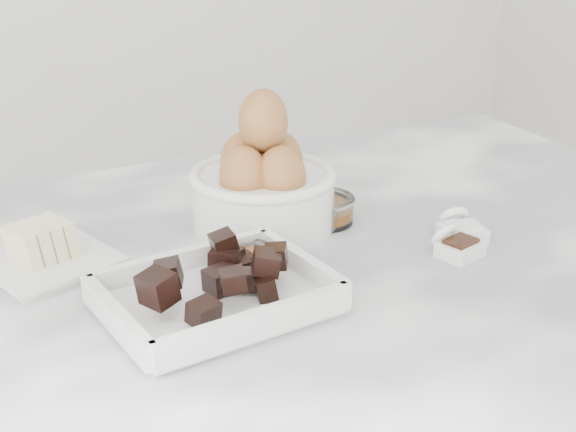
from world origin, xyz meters
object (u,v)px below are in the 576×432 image
(honey_bowl, at_px, (323,209))
(butter_plate, at_px, (44,253))
(chocolate_dish, at_px, (216,288))
(salt_spoon, at_px, (460,229))
(egg_bowl, at_px, (263,183))
(vanilla_spoon, at_px, (456,245))
(zest_bowl, at_px, (244,260))
(sugar_ramekin, at_px, (291,209))

(honey_bowl, bearing_deg, butter_plate, 177.27)
(chocolate_dish, xyz_separation_m, salt_spoon, (0.32, 0.03, -0.01))
(butter_plate, xyz_separation_m, egg_bowl, (0.27, 0.01, 0.04))
(honey_bowl, relative_size, vanilla_spoon, 1.20)
(zest_bowl, xyz_separation_m, salt_spoon, (0.27, -0.03, -0.00))
(egg_bowl, distance_m, vanilla_spoon, 0.24)
(egg_bowl, height_order, honey_bowl, egg_bowl)
(butter_plate, xyz_separation_m, sugar_ramekin, (0.29, -0.02, 0.01))
(salt_spoon, bearing_deg, sugar_ramekin, 145.18)
(egg_bowl, bearing_deg, chocolate_dish, -126.93)
(egg_bowl, distance_m, salt_spoon, 0.24)
(butter_plate, xyz_separation_m, vanilla_spoon, (0.43, -0.17, -0.01))
(chocolate_dish, xyz_separation_m, egg_bowl, (0.13, 0.17, 0.03))
(butter_plate, bearing_deg, vanilla_spoon, -21.45)
(sugar_ramekin, relative_size, zest_bowl, 1.20)
(chocolate_dish, height_order, salt_spoon, chocolate_dish)
(zest_bowl, height_order, salt_spoon, salt_spoon)
(chocolate_dish, distance_m, zest_bowl, 0.08)
(chocolate_dish, bearing_deg, vanilla_spoon, -0.25)
(chocolate_dish, bearing_deg, honey_bowl, 36.74)
(egg_bowl, bearing_deg, butter_plate, -178.86)
(vanilla_spoon, bearing_deg, sugar_ramekin, 132.06)
(chocolate_dish, distance_m, salt_spoon, 0.33)
(zest_bowl, height_order, vanilla_spoon, vanilla_spoon)
(butter_plate, height_order, sugar_ramekin, butter_plate)
(egg_bowl, distance_m, zest_bowl, 0.14)
(chocolate_dish, xyz_separation_m, zest_bowl, (0.06, 0.06, -0.01))
(honey_bowl, bearing_deg, salt_spoon, -44.13)
(chocolate_dish, distance_m, sugar_ramekin, 0.22)
(vanilla_spoon, height_order, salt_spoon, salt_spoon)
(chocolate_dish, relative_size, zest_bowl, 3.55)
(vanilla_spoon, distance_m, salt_spoon, 0.05)
(sugar_ramekin, bearing_deg, salt_spoon, -34.82)
(egg_bowl, height_order, salt_spoon, egg_bowl)
(chocolate_dish, height_order, egg_bowl, egg_bowl)
(butter_plate, relative_size, salt_spoon, 2.35)
(butter_plate, distance_m, zest_bowl, 0.22)
(vanilla_spoon, bearing_deg, honey_bowl, 120.69)
(egg_bowl, bearing_deg, sugar_ramekin, -40.40)
(butter_plate, relative_size, zest_bowl, 2.45)
(sugar_ramekin, xyz_separation_m, zest_bowl, (-0.10, -0.09, -0.01))
(honey_bowl, height_order, vanilla_spoon, vanilla_spoon)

